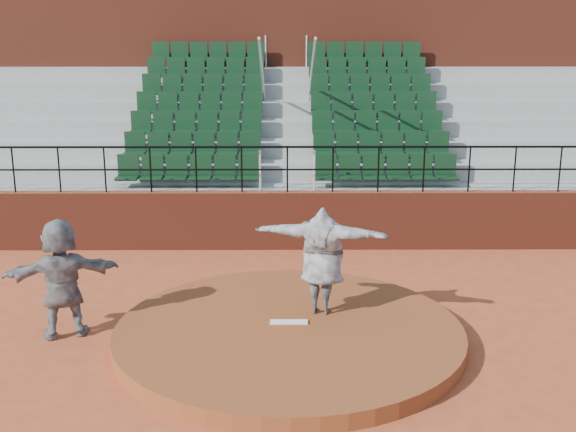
# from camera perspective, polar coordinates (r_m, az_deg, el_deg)

# --- Properties ---
(ground) EXTENTS (90.00, 90.00, 0.00)m
(ground) POSITION_cam_1_polar(r_m,az_deg,el_deg) (11.60, 0.08, -9.86)
(ground) COLOR #AE4827
(ground) RESTS_ON ground
(pitchers_mound) EXTENTS (5.50, 5.50, 0.25)m
(pitchers_mound) POSITION_cam_1_polar(r_m,az_deg,el_deg) (11.55, 0.08, -9.30)
(pitchers_mound) COLOR brown
(pitchers_mound) RESTS_ON ground
(pitching_rubber) EXTENTS (0.60, 0.15, 0.03)m
(pitching_rubber) POSITION_cam_1_polar(r_m,az_deg,el_deg) (11.63, 0.07, -8.37)
(pitching_rubber) COLOR white
(pitching_rubber) RESTS_ON pitchers_mound
(boundary_wall) EXTENTS (24.00, 0.30, 1.30)m
(boundary_wall) POSITION_cam_1_polar(r_m,az_deg,el_deg) (16.10, -0.05, -0.33)
(boundary_wall) COLOR maroon
(boundary_wall) RESTS_ON ground
(wall_railing) EXTENTS (24.04, 0.05, 1.03)m
(wall_railing) POSITION_cam_1_polar(r_m,az_deg,el_deg) (15.80, -0.05, 4.51)
(wall_railing) COLOR black
(wall_railing) RESTS_ON boundary_wall
(seating_deck) EXTENTS (24.00, 5.97, 4.63)m
(seating_deck) POSITION_cam_1_polar(r_m,az_deg,el_deg) (19.49, -0.11, 4.70)
(seating_deck) COLOR gray
(seating_deck) RESTS_ON ground
(press_box_facade) EXTENTS (24.00, 3.00, 7.10)m
(press_box_facade) POSITION_cam_1_polar(r_m,az_deg,el_deg) (23.19, -0.15, 11.53)
(press_box_facade) COLOR maroon
(press_box_facade) RESTS_ON ground
(pitcher) EXTENTS (2.28, 1.10, 1.79)m
(pitcher) POSITION_cam_1_polar(r_m,az_deg,el_deg) (11.77, 2.70, -3.52)
(pitcher) COLOR black
(pitcher) RESTS_ON pitchers_mound
(fielder) EXTENTS (1.90, 1.09, 1.95)m
(fielder) POSITION_cam_1_polar(r_m,az_deg,el_deg) (12.00, -17.45, -4.70)
(fielder) COLOR black
(fielder) RESTS_ON ground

